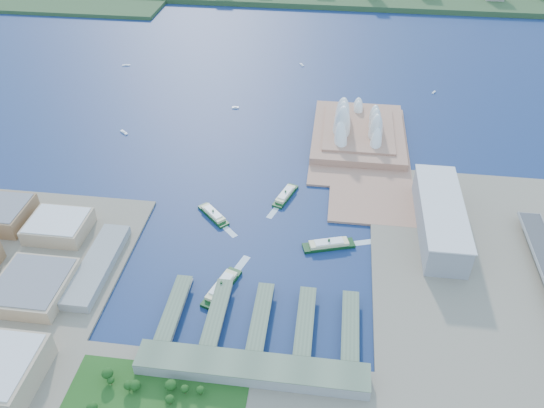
# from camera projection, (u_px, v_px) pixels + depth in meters

# --- Properties ---
(ground) EXTENTS (3000.00, 3000.00, 0.00)m
(ground) POSITION_uv_depth(u_px,v_px,m) (258.00, 265.00, 564.29)
(ground) COLOR #10244C
(ground) RESTS_ON ground
(east_land) EXTENTS (240.00, 500.00, 3.00)m
(east_land) POSITION_uv_depth(u_px,v_px,m) (501.00, 324.00, 499.89)
(east_land) COLOR gray
(east_land) RESTS_ON ground
(peninsula) EXTENTS (135.00, 220.00, 3.00)m
(peninsula) POSITION_uv_depth(u_px,v_px,m) (359.00, 144.00, 756.24)
(peninsula) COLOR #A9765C
(peninsula) RESTS_ON ground
(opera_house) EXTENTS (134.00, 180.00, 58.00)m
(opera_house) POSITION_uv_depth(u_px,v_px,m) (360.00, 118.00, 753.48)
(opera_house) COLOR white
(opera_house) RESTS_ON peninsula
(toaster_building) EXTENTS (45.00, 155.00, 35.00)m
(toaster_building) POSITION_uv_depth(u_px,v_px,m) (440.00, 218.00, 594.68)
(toaster_building) COLOR gray
(toaster_building) RESTS_ON east_land
(ferry_wharves) EXTENTS (184.00, 90.00, 9.30)m
(ferry_wharves) POSITION_uv_depth(u_px,v_px,m) (261.00, 318.00, 501.25)
(ferry_wharves) COLOR #54664D
(ferry_wharves) RESTS_ON ground
(terminal_building) EXTENTS (200.00, 28.00, 12.00)m
(terminal_building) POSITION_uv_depth(u_px,v_px,m) (252.00, 369.00, 451.46)
(terminal_building) COLOR gray
(terminal_building) RESTS_ON south_land
(ferry_a) EXTENTS (44.35, 44.76, 9.50)m
(ferry_a) POSITION_uv_depth(u_px,v_px,m) (213.00, 213.00, 626.29)
(ferry_a) COLOR #0D3513
(ferry_a) RESTS_ON ground
(ferry_b) EXTENTS (28.62, 52.05, 9.57)m
(ferry_b) POSITION_uv_depth(u_px,v_px,m) (285.00, 194.00, 656.52)
(ferry_b) COLOR #0D3513
(ferry_b) RESTS_ON ground
(ferry_c) EXTENTS (33.17, 60.24, 11.08)m
(ferry_c) POSITION_uv_depth(u_px,v_px,m) (221.00, 286.00, 532.92)
(ferry_c) COLOR #0D3513
(ferry_c) RESTS_ON ground
(ferry_d) EXTENTS (59.37, 31.24, 10.90)m
(ferry_d) POSITION_uv_depth(u_px,v_px,m) (329.00, 243.00, 583.55)
(ferry_d) COLOR #0D3513
(ferry_d) RESTS_ON ground
(boat_a) EXTENTS (14.23, 12.90, 2.97)m
(boat_a) POSITION_uv_depth(u_px,v_px,m) (124.00, 132.00, 782.77)
(boat_a) COLOR white
(boat_a) RESTS_ON ground
(boat_b) EXTENTS (11.16, 5.18, 2.90)m
(boat_b) POSITION_uv_depth(u_px,v_px,m) (235.00, 107.00, 844.73)
(boat_b) COLOR white
(boat_b) RESTS_ON ground
(boat_c) EXTENTS (7.67, 10.61, 2.35)m
(boat_c) POSITION_uv_depth(u_px,v_px,m) (434.00, 92.00, 888.43)
(boat_c) COLOR white
(boat_c) RESTS_ON ground
(boat_d) EXTENTS (14.63, 6.45, 2.41)m
(boat_d) POSITION_uv_depth(u_px,v_px,m) (126.00, 65.00, 976.87)
(boat_d) COLOR white
(boat_d) RESTS_ON ground
(boat_e) EXTENTS (8.79, 12.36, 2.93)m
(boat_e) POSITION_uv_depth(u_px,v_px,m) (302.00, 65.00, 977.86)
(boat_e) COLOR white
(boat_e) RESTS_ON ground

